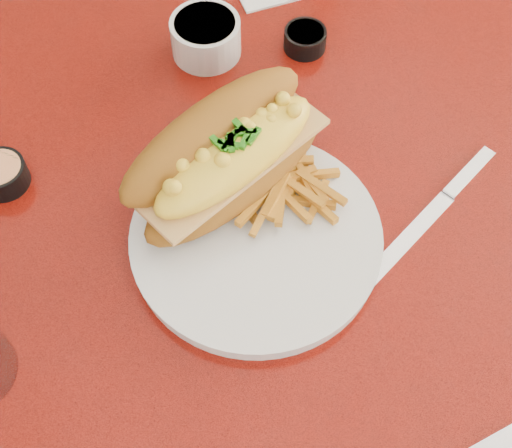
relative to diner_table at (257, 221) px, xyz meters
name	(u,v)px	position (x,y,z in m)	size (l,w,h in m)	color
ground	(256,376)	(0.00, 0.00, -0.61)	(8.00, 8.00, 0.00)	silver
diner_table	(257,221)	(0.00, 0.00, 0.00)	(1.23, 0.83, 0.77)	red
booth_bench_far	(94,22)	(0.00, 0.81, -0.32)	(1.20, 0.51, 0.90)	#99130A
dinner_plate	(256,239)	(-0.06, -0.11, 0.17)	(0.34, 0.34, 0.02)	silver
mac_hoagie	(227,154)	(-0.05, -0.04, 0.22)	(0.26, 0.18, 0.11)	#915817
fries_pile	(276,179)	(-0.01, -0.07, 0.19)	(0.11, 0.10, 0.03)	orange
fork	(259,173)	(-0.02, -0.05, 0.18)	(0.03, 0.13, 0.00)	silver
gravy_ramekin	(206,36)	(0.01, 0.16, 0.19)	(0.11, 0.11, 0.05)	silver
sauce_cup_left	(1,174)	(-0.27, 0.08, 0.18)	(0.07, 0.07, 0.03)	black
sauce_cup_right	(305,39)	(0.12, 0.11, 0.18)	(0.06, 0.06, 0.03)	black
knife	(442,202)	(0.14, -0.16, 0.16)	(0.21, 0.09, 0.01)	silver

